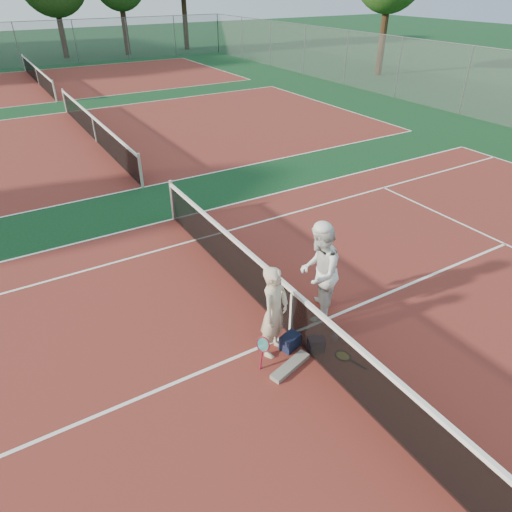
# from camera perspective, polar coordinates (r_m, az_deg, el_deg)

# --- Properties ---
(ground) EXTENTS (130.00, 130.00, 0.00)m
(ground) POSITION_cam_1_polar(r_m,az_deg,el_deg) (8.47, 4.31, -9.76)
(ground) COLOR #0E3319
(ground) RESTS_ON ground
(court_main) EXTENTS (23.77, 10.97, 0.01)m
(court_main) POSITION_cam_1_polar(r_m,az_deg,el_deg) (8.46, 4.31, -9.75)
(court_main) COLOR maroon
(court_main) RESTS_ON ground
(court_far_a) EXTENTS (23.77, 10.97, 0.01)m
(court_far_a) POSITION_cam_1_polar(r_m,az_deg,el_deg) (19.80, -19.30, 13.37)
(court_far_a) COLOR maroon
(court_far_a) RESTS_ON ground
(court_far_b) EXTENTS (23.77, 10.97, 0.01)m
(court_far_b) POSITION_cam_1_polar(r_m,az_deg,el_deg) (32.81, -25.47, 18.82)
(court_far_b) COLOR maroon
(court_far_b) RESTS_ON ground
(net_main) EXTENTS (0.10, 10.98, 1.02)m
(net_main) POSITION_cam_1_polar(r_m,az_deg,el_deg) (8.14, 4.45, -7.06)
(net_main) COLOR black
(net_main) RESTS_ON ground
(net_far_a) EXTENTS (0.10, 10.98, 1.02)m
(net_far_a) POSITION_cam_1_polar(r_m,az_deg,el_deg) (19.66, -19.56, 14.76)
(net_far_a) COLOR black
(net_far_a) RESTS_ON ground
(net_far_b) EXTENTS (0.10, 10.98, 1.02)m
(net_far_b) POSITION_cam_1_polar(r_m,az_deg,el_deg) (32.73, -25.68, 19.67)
(net_far_b) COLOR black
(net_far_b) RESTS_ON ground
(fence_back) EXTENTS (32.00, 0.06, 3.00)m
(fence_back) POSITION_cam_1_polar(r_m,az_deg,el_deg) (39.51, -27.68, 22.28)
(fence_back) COLOR slate
(fence_back) RESTS_ON ground
(fence_right) EXTENTS (0.06, 54.50, 3.00)m
(fence_right) POSITION_cam_1_polar(r_m,az_deg,el_deg) (23.46, 28.96, 17.78)
(fence_right) COLOR slate
(fence_right) RESTS_ON ground
(player_a) EXTENTS (0.74, 0.66, 1.70)m
(player_a) POSITION_cam_1_polar(r_m,az_deg,el_deg) (7.59, 2.32, -6.99)
(player_a) COLOR beige
(player_a) RESTS_ON ground
(player_b) EXTENTS (1.19, 1.18, 1.94)m
(player_b) POSITION_cam_1_polar(r_m,az_deg,el_deg) (8.40, 7.87, -2.06)
(player_b) COLOR white
(player_b) RESTS_ON ground
(racket_red) EXTENTS (0.28, 0.31, 0.59)m
(racket_red) POSITION_cam_1_polar(r_m,az_deg,el_deg) (7.67, 0.85, -11.91)
(racket_red) COLOR maroon
(racket_red) RESTS_ON ground
(racket_black_held) EXTENTS (0.34, 0.34, 0.56)m
(racket_black_held) POSITION_cam_1_polar(r_m,az_deg,el_deg) (9.07, 8.71, -4.62)
(racket_black_held) COLOR black
(racket_black_held) RESTS_ON ground
(racket_spare) EXTENTS (0.43, 0.65, 0.03)m
(racket_spare) POSITION_cam_1_polar(r_m,az_deg,el_deg) (8.15, 10.80, -12.16)
(racket_spare) COLOR black
(racket_spare) RESTS_ON ground
(sports_bag_navy) EXTENTS (0.39, 0.32, 0.27)m
(sports_bag_navy) POSITION_cam_1_polar(r_m,az_deg,el_deg) (8.12, 4.26, -10.64)
(sports_bag_navy) COLOR black
(sports_bag_navy) RESTS_ON ground
(sports_bag_purple) EXTENTS (0.36, 0.32, 0.24)m
(sports_bag_purple) POSITION_cam_1_polar(r_m,az_deg,el_deg) (8.14, 7.54, -10.86)
(sports_bag_purple) COLOR black
(sports_bag_purple) RESTS_ON ground
(net_cover_canvas) EXTENTS (0.84, 0.41, 0.09)m
(net_cover_canvas) POSITION_cam_1_polar(r_m,az_deg,el_deg) (7.82, 4.30, -13.59)
(net_cover_canvas) COLOR slate
(net_cover_canvas) RESTS_ON ground
(water_bottle) EXTENTS (0.09, 0.09, 0.30)m
(water_bottle) POSITION_cam_1_polar(r_m,az_deg,el_deg) (8.35, 9.92, -9.55)
(water_bottle) COLOR #C9DEFF
(water_bottle) RESTS_ON ground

